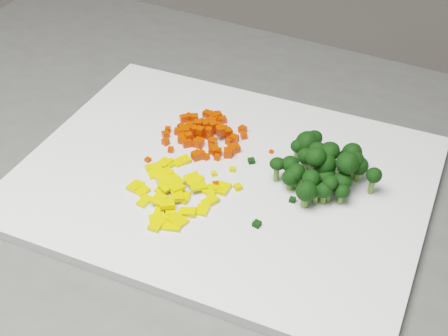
% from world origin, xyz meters
% --- Properties ---
extents(cutting_board, '(0.55, 0.47, 0.01)m').
position_xyz_m(cutting_board, '(-0.26, 0.22, 0.91)').
color(cutting_board, silver).
rests_on(cutting_board, counter_block).
extents(carrot_pile, '(0.11, 0.11, 0.03)m').
position_xyz_m(carrot_pile, '(-0.30, 0.29, 0.93)').
color(carrot_pile, red).
rests_on(carrot_pile, cutting_board).
extents(pepper_pile, '(0.12, 0.12, 0.02)m').
position_xyz_m(pepper_pile, '(-0.31, 0.18, 0.92)').
color(pepper_pile, yellow).
rests_on(pepper_pile, cutting_board).
extents(broccoli_pile, '(0.13, 0.13, 0.06)m').
position_xyz_m(broccoli_pile, '(-0.15, 0.23, 0.94)').
color(broccoli_pile, black).
rests_on(broccoli_pile, cutting_board).
extents(carrot_cube_0, '(0.01, 0.01, 0.01)m').
position_xyz_m(carrot_cube_0, '(-0.28, 0.33, 0.92)').
color(carrot_cube_0, red).
rests_on(carrot_cube_0, carrot_pile).
extents(carrot_cube_1, '(0.01, 0.01, 0.01)m').
position_xyz_m(carrot_cube_1, '(-0.28, 0.31, 0.92)').
color(carrot_cube_1, red).
rests_on(carrot_cube_1, carrot_pile).
extents(carrot_cube_2, '(0.01, 0.01, 0.01)m').
position_xyz_m(carrot_cube_2, '(-0.28, 0.29, 0.93)').
color(carrot_cube_2, red).
rests_on(carrot_cube_2, carrot_pile).
extents(carrot_cube_3, '(0.01, 0.01, 0.01)m').
position_xyz_m(carrot_cube_3, '(-0.32, 0.29, 0.92)').
color(carrot_cube_3, red).
rests_on(carrot_cube_3, carrot_pile).
extents(carrot_cube_4, '(0.01, 0.01, 0.01)m').
position_xyz_m(carrot_cube_4, '(-0.31, 0.32, 0.92)').
color(carrot_cube_4, red).
rests_on(carrot_cube_4, carrot_pile).
extents(carrot_cube_5, '(0.01, 0.01, 0.01)m').
position_xyz_m(carrot_cube_5, '(-0.34, 0.32, 0.92)').
color(carrot_cube_5, red).
rests_on(carrot_cube_5, carrot_pile).
extents(carrot_cube_6, '(0.01, 0.01, 0.01)m').
position_xyz_m(carrot_cube_6, '(-0.29, 0.33, 0.92)').
color(carrot_cube_6, red).
rests_on(carrot_cube_6, carrot_pile).
extents(carrot_cube_7, '(0.01, 0.01, 0.01)m').
position_xyz_m(carrot_cube_7, '(-0.30, 0.33, 0.92)').
color(carrot_cube_7, red).
rests_on(carrot_cube_7, carrot_pile).
extents(carrot_cube_8, '(0.01, 0.01, 0.01)m').
position_xyz_m(carrot_cube_8, '(-0.33, 0.33, 0.92)').
color(carrot_cube_8, red).
rests_on(carrot_cube_8, carrot_pile).
extents(carrot_cube_9, '(0.01, 0.01, 0.01)m').
position_xyz_m(carrot_cube_9, '(-0.30, 0.31, 0.92)').
color(carrot_cube_9, red).
rests_on(carrot_cube_9, carrot_pile).
extents(carrot_cube_10, '(0.01, 0.01, 0.01)m').
position_xyz_m(carrot_cube_10, '(-0.30, 0.29, 0.92)').
color(carrot_cube_10, red).
rests_on(carrot_cube_10, carrot_pile).
extents(carrot_cube_11, '(0.01, 0.01, 0.01)m').
position_xyz_m(carrot_cube_11, '(-0.29, 0.26, 0.92)').
color(carrot_cube_11, red).
rests_on(carrot_cube_11, carrot_pile).
extents(carrot_cube_12, '(0.01, 0.01, 0.01)m').
position_xyz_m(carrot_cube_12, '(-0.25, 0.30, 0.92)').
color(carrot_cube_12, red).
rests_on(carrot_cube_12, carrot_pile).
extents(carrot_cube_13, '(0.01, 0.01, 0.01)m').
position_xyz_m(carrot_cube_13, '(-0.33, 0.29, 0.92)').
color(carrot_cube_13, red).
rests_on(carrot_cube_13, carrot_pile).
extents(carrot_cube_14, '(0.01, 0.01, 0.01)m').
position_xyz_m(carrot_cube_14, '(-0.31, 0.30, 0.92)').
color(carrot_cube_14, red).
rests_on(carrot_cube_14, carrot_pile).
extents(carrot_cube_15, '(0.01, 0.01, 0.01)m').
position_xyz_m(carrot_cube_15, '(-0.29, 0.25, 0.92)').
color(carrot_cube_15, red).
rests_on(carrot_cube_15, carrot_pile).
extents(carrot_cube_16, '(0.01, 0.01, 0.01)m').
position_xyz_m(carrot_cube_16, '(-0.30, 0.32, 0.92)').
color(carrot_cube_16, red).
rests_on(carrot_cube_16, carrot_pile).
extents(carrot_cube_17, '(0.01, 0.01, 0.01)m').
position_xyz_m(carrot_cube_17, '(-0.30, 0.25, 0.92)').
color(carrot_cube_17, red).
rests_on(carrot_cube_17, carrot_pile).
extents(carrot_cube_18, '(0.01, 0.01, 0.01)m').
position_xyz_m(carrot_cube_18, '(-0.30, 0.33, 0.92)').
color(carrot_cube_18, red).
rests_on(carrot_cube_18, carrot_pile).
extents(carrot_cube_19, '(0.01, 0.01, 0.01)m').
position_xyz_m(carrot_cube_19, '(-0.31, 0.30, 0.93)').
color(carrot_cube_19, red).
rests_on(carrot_cube_19, carrot_pile).
extents(carrot_cube_20, '(0.01, 0.01, 0.01)m').
position_xyz_m(carrot_cube_20, '(-0.33, 0.29, 0.92)').
color(carrot_cube_20, red).
rests_on(carrot_cube_20, carrot_pile).
extents(carrot_cube_21, '(0.01, 0.01, 0.01)m').
position_xyz_m(carrot_cube_21, '(-0.33, 0.30, 0.92)').
color(carrot_cube_21, red).
rests_on(carrot_cube_21, carrot_pile).
extents(carrot_cube_22, '(0.01, 0.01, 0.01)m').
position_xyz_m(carrot_cube_22, '(-0.33, 0.30, 0.92)').
color(carrot_cube_22, red).
rests_on(carrot_cube_22, carrot_pile).
extents(carrot_cube_23, '(0.01, 0.01, 0.01)m').
position_xyz_m(carrot_cube_23, '(-0.35, 0.28, 0.92)').
color(carrot_cube_23, red).
rests_on(carrot_cube_23, carrot_pile).
extents(carrot_cube_24, '(0.01, 0.01, 0.01)m').
position_xyz_m(carrot_cube_24, '(-0.26, 0.31, 0.92)').
color(carrot_cube_24, red).
rests_on(carrot_cube_24, carrot_pile).
extents(carrot_cube_25, '(0.01, 0.01, 0.01)m').
position_xyz_m(carrot_cube_25, '(-0.29, 0.30, 0.93)').
color(carrot_cube_25, red).
rests_on(carrot_cube_25, carrot_pile).
extents(carrot_cube_26, '(0.01, 0.01, 0.01)m').
position_xyz_m(carrot_cube_26, '(-0.34, 0.25, 0.92)').
color(carrot_cube_26, red).
rests_on(carrot_cube_26, carrot_pile).
extents(carrot_cube_27, '(0.01, 0.01, 0.01)m').
position_xyz_m(carrot_cube_27, '(-0.30, 0.32, 0.92)').
color(carrot_cube_27, red).
rests_on(carrot_cube_27, carrot_pile).
extents(carrot_cube_28, '(0.01, 0.01, 0.01)m').
position_xyz_m(carrot_cube_28, '(-0.33, 0.27, 0.92)').
color(carrot_cube_28, red).
rests_on(carrot_cube_28, carrot_pile).
extents(carrot_cube_29, '(0.01, 0.01, 0.01)m').
position_xyz_m(carrot_cube_29, '(-0.29, 0.31, 0.92)').
color(carrot_cube_29, red).
rests_on(carrot_cube_29, carrot_pile).
extents(carrot_cube_30, '(0.01, 0.01, 0.01)m').
position_xyz_m(carrot_cube_30, '(-0.30, 0.29, 0.92)').
color(carrot_cube_30, red).
rests_on(carrot_cube_30, carrot_pile).
extents(carrot_cube_31, '(0.01, 0.01, 0.01)m').
position_xyz_m(carrot_cube_31, '(-0.31, 0.27, 0.92)').
color(carrot_cube_31, red).
rests_on(carrot_cube_31, carrot_pile).
extents(carrot_cube_32, '(0.01, 0.01, 0.01)m').
position_xyz_m(carrot_cube_32, '(-0.28, 0.30, 0.93)').
color(carrot_cube_32, red).
rests_on(carrot_cube_32, carrot_pile).
extents(carrot_cube_33, '(0.01, 0.01, 0.01)m').
position_xyz_m(carrot_cube_33, '(-0.27, 0.30, 0.92)').
color(carrot_cube_33, red).
rests_on(carrot_cube_33, carrot_pile).
extents(carrot_cube_34, '(0.01, 0.01, 0.01)m').
position_xyz_m(carrot_cube_34, '(-0.30, 0.24, 0.92)').
color(carrot_cube_34, red).
rests_on(carrot_cube_34, carrot_pile).
extents(carrot_cube_35, '(0.01, 0.01, 0.01)m').
position_xyz_m(carrot_cube_35, '(-0.29, 0.27, 0.92)').
color(carrot_cube_35, red).
rests_on(carrot_cube_35, carrot_pile).
extents(carrot_cube_36, '(0.01, 0.01, 0.01)m').
position_xyz_m(carrot_cube_36, '(-0.34, 0.32, 0.92)').
color(carrot_cube_36, red).
rests_on(carrot_cube_36, carrot_pile).
extents(carrot_cube_37, '(0.01, 0.01, 0.01)m').
position_xyz_m(carrot_cube_37, '(-0.31, 0.28, 0.93)').
color(carrot_cube_37, red).
rests_on(carrot_cube_37, carrot_pile).
extents(carrot_cube_38, '(0.01, 0.01, 0.01)m').
position_xyz_m(carrot_cube_38, '(-0.26, 0.29, 0.92)').
color(carrot_cube_38, red).
rests_on(carrot_cube_38, carrot_pile).
extents(carrot_cube_39, '(0.01, 0.01, 0.01)m').
position_xyz_m(carrot_cube_39, '(-0.30, 0.33, 0.92)').
color(carrot_cube_39, red).
rests_on(carrot_cube_39, carrot_pile).
extents(carrot_cube_40, '(0.01, 0.01, 0.01)m').
position_xyz_m(carrot_cube_40, '(-0.32, 0.30, 0.92)').
color(carrot_cube_40, red).
rests_on(carrot_cube_40, carrot_pile).
extents(carrot_cube_41, '(0.01, 0.01, 0.01)m').
position_xyz_m(carrot_cube_41, '(-0.27, 0.28, 0.92)').
color(carrot_cube_41, red).
rests_on(carrot_cube_41, carrot_pile).
extents(carrot_cube_42, '(0.01, 0.01, 0.01)m').
position_xyz_m(carrot_cube_42, '(-0.28, 0.26, 0.92)').
color(carrot_cube_42, red).
rests_on(carrot_cube_42, carrot_pile).
extents(carrot_cube_43, '(0.01, 0.01, 0.01)m').
position_xyz_m(carrot_cube_43, '(-0.31, 0.34, 0.92)').
color(carrot_cube_43, red).
rests_on(carrot_cube_43, carrot_pile).
extents(carrot_cube_44, '(0.01, 0.01, 0.01)m').
position_xyz_m(carrot_cube_44, '(-0.35, 0.29, 0.92)').
color(carrot_cube_44, red).
rests_on(carrot_cube_44, carrot_pile).
extents(carrot_cube_45, '(0.01, 0.01, 0.01)m').
position_xyz_m(carrot_cube_45, '(-0.28, 0.26, 0.92)').
color(carrot_cube_45, red).
rests_on(carrot_cube_45, carrot_pile).
extents(carrot_cube_46, '(0.01, 0.01, 0.01)m').
position_xyz_m(carrot_cube_46, '(-0.29, 0.25, 0.92)').
color(carrot_cube_46, red).
rests_on(carrot_cube_46, carrot_pile).
extents(carrot_cube_47, '(0.01, 0.01, 0.01)m').
position_xyz_m(carrot_cube_47, '(-0.30, 0.30, 0.92)').
color(carrot_cube_47, red).
rests_on(carrot_cube_47, carrot_pile).
extents(carrot_cube_48, '(0.01, 0.01, 0.01)m').
position_xyz_m(carrot_cube_48, '(-0.30, 0.33, 0.92)').
color(carrot_cube_48, red).
rests_on(carrot_cube_48, carrot_pile).
extents(carrot_cube_49, '(0.01, 0.01, 0.01)m').
position_xyz_m(carrot_cube_49, '(-0.29, 0.27, 0.92)').
color(carrot_cube_49, red).
rests_on(carrot_cube_49, carrot_pile).
extents(carrot_cube_50, '(0.01, 0.01, 0.01)m').
position_xyz_m(carrot_cube_50, '(-0.33, 0.28, 0.92)').
color(carrot_cube_50, red).
rests_on(carrot_cube_50, carrot_pile).
extents(carrot_cube_51, '(0.01, 0.01, 0.01)m').
position_xyz_m(carrot_cube_51, '(-0.29, 0.33, 0.92)').
color(carrot_cube_51, red).
rests_on(carrot_cube_51, carrot_pile).
extents(carrot_cube_52, '(0.01, 0.01, 0.01)m').
position_xyz_m(carrot_cube_52, '(-0.26, 0.27, 0.92)').
color(carrot_cube_52, red).
rests_on(carrot_cube_52, carrot_pile).
extents(carrot_cube_53, '(0.01, 0.01, 0.01)m').
position_xyz_m(carrot_cube_53, '(-0.31, 0.31, 0.92)').
color(carrot_cube_53, red).
rests_on(carrot_cube_53, carrot_pile).
extents(carrot_cube_54, '(0.01, 0.01, 0.01)m').
position_xyz_m(carrot_cube_54, '(-0.32, 0.27, 0.92)').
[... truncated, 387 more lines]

